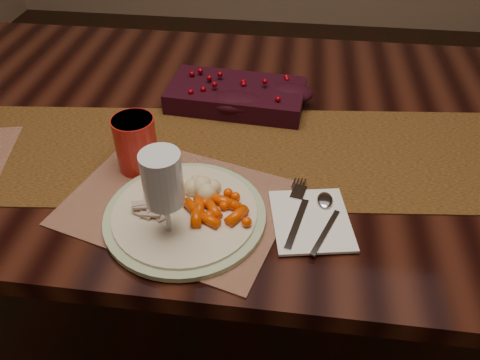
# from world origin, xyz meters

# --- Properties ---
(floor) EXTENTS (5.00, 5.00, 0.00)m
(floor) POSITION_xyz_m (0.00, 0.00, 0.00)
(floor) COLOR black
(floor) RESTS_ON ground
(dining_table) EXTENTS (1.80, 1.00, 0.75)m
(dining_table) POSITION_xyz_m (0.00, 0.00, 0.38)
(dining_table) COLOR black
(dining_table) RESTS_ON floor
(table_runner) EXTENTS (1.74, 0.52, 0.00)m
(table_runner) POSITION_xyz_m (-0.05, -0.13, 0.75)
(table_runner) COLOR #522D0C
(table_runner) RESTS_ON dining_table
(centerpiece) EXTENTS (0.34, 0.19, 0.06)m
(centerpiece) POSITION_xyz_m (-0.02, 0.08, 0.79)
(centerpiece) COLOR black
(centerpiece) RESTS_ON table_runner
(placemat_main) EXTENTS (0.47, 0.39, 0.00)m
(placemat_main) POSITION_xyz_m (-0.08, -0.29, 0.75)
(placemat_main) COLOR #9C6242
(placemat_main) RESTS_ON dining_table
(dinner_plate) EXTENTS (0.34, 0.34, 0.02)m
(dinner_plate) POSITION_xyz_m (-0.06, -0.33, 0.76)
(dinner_plate) COLOR beige
(dinner_plate) RESTS_ON placemat_main
(baby_carrots) EXTENTS (0.12, 0.10, 0.02)m
(baby_carrots) POSITION_xyz_m (0.01, -0.33, 0.78)
(baby_carrots) COLOR #D93E01
(baby_carrots) RESTS_ON dinner_plate
(mashed_potatoes) EXTENTS (0.08, 0.07, 0.04)m
(mashed_potatoes) POSITION_xyz_m (-0.03, -0.27, 0.79)
(mashed_potatoes) COLOR beige
(mashed_potatoes) RESTS_ON dinner_plate
(turkey_shreds) EXTENTS (0.08, 0.07, 0.01)m
(turkey_shreds) POSITION_xyz_m (-0.11, -0.34, 0.78)
(turkey_shreds) COLOR #CBA295
(turkey_shreds) RESTS_ON dinner_plate
(napkin) EXTENTS (0.16, 0.18, 0.01)m
(napkin) POSITION_xyz_m (0.17, -0.31, 0.76)
(napkin) COLOR white
(napkin) RESTS_ON placemat_main
(fork) EXTENTS (0.06, 0.17, 0.00)m
(fork) POSITION_xyz_m (0.14, -0.30, 0.76)
(fork) COLOR silver
(fork) RESTS_ON napkin
(spoon) EXTENTS (0.08, 0.15, 0.00)m
(spoon) POSITION_xyz_m (0.20, -0.31, 0.76)
(spoon) COLOR silver
(spoon) RESTS_ON napkin
(red_cup) EXTENTS (0.09, 0.09, 0.11)m
(red_cup) POSITION_xyz_m (-0.18, -0.19, 0.81)
(red_cup) COLOR #AA1B15
(red_cup) RESTS_ON placemat_main
(wine_glass) EXTENTS (0.07, 0.07, 0.18)m
(wine_glass) POSITION_xyz_m (-0.07, -0.37, 0.84)
(wine_glass) COLOR silver
(wine_glass) RESTS_ON dining_table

